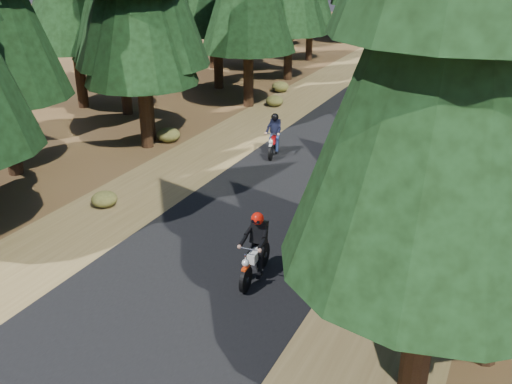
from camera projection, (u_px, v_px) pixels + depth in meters
ground at (233, 247)px, 15.88m from camera, size 120.00×120.00×0.00m
road at (299, 185)px, 20.02m from camera, size 6.00×100.00×0.01m
shoulder_l at (187, 165)px, 21.84m from camera, size 3.20×100.00×0.01m
shoulder_r at (433, 209)px, 18.20m from camera, size 3.20×100.00×0.01m
log_far at (511, 283)px, 13.98m from camera, size 4.42×0.50×0.24m
understory_shrubs at (341, 155)px, 22.08m from camera, size 15.72×31.07×0.64m
rider_lead at (255, 258)px, 14.18m from camera, size 0.75×2.00×1.75m
rider_follow at (274, 142)px, 22.65m from camera, size 0.96×1.96×1.68m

